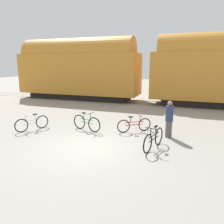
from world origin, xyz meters
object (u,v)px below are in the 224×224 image
freight_train (146,68)px  bicycle_black (154,139)px  bicycle_maroon (134,125)px  person_in_navy (169,119)px  bicycle_green (87,123)px  bicycle_silver (32,123)px

freight_train → bicycle_black: (2.42, -10.30, -2.54)m
bicycle_maroon → person_in_navy: (1.65, -0.24, 0.49)m
person_in_navy → bicycle_green: bearing=36.8°
bicycle_maroon → bicycle_green: bearing=-165.5°
bicycle_silver → person_in_navy: person_in_navy is taller
bicycle_silver → bicycle_black: (6.11, -0.44, 0.03)m
freight_train → bicycle_silver: (-3.68, -9.86, -2.57)m
bicycle_silver → bicycle_maroon: bicycle_silver is taller
bicycle_silver → freight_train: bearing=69.5°
person_in_navy → bicycle_maroon: bearing=23.5°
bicycle_silver → bicycle_black: 6.12m
freight_train → person_in_navy: 9.33m
bicycle_maroon → bicycle_silver: bearing=-163.3°
person_in_navy → bicycle_silver: bearing=42.3°
bicycle_silver → bicycle_green: bearing=18.6°
bicycle_maroon → bicycle_black: bearing=-56.8°
freight_train → bicycle_green: size_ratio=14.43×
bicycle_silver → bicycle_black: size_ratio=0.89×
bicycle_green → bicycle_black: 3.76m
bicycle_silver → bicycle_green: size_ratio=0.93×
bicycle_black → person_in_navy: 1.76m
bicycle_maroon → bicycle_black: 2.27m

